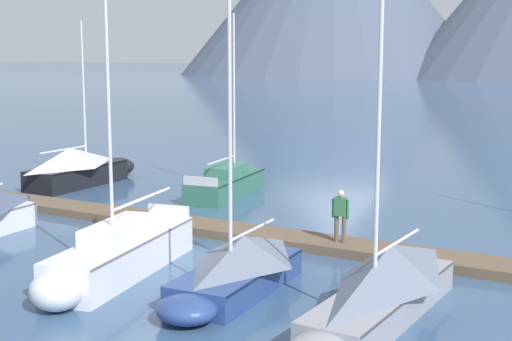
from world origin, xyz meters
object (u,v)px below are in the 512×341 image
Objects in this scene: sailboat_nearest_berth at (80,167)px; sailboat_mid_dock_starboard at (116,255)px; sailboat_outer_slip at (381,287)px; sailboat_far_berth at (235,268)px; sailboat_mid_dock_port at (229,181)px; person_on_dock at (340,213)px.

sailboat_mid_dock_starboard is at bearing -45.50° from sailboat_nearest_berth.
sailboat_outer_slip is (7.69, 0.26, 0.16)m from sailboat_mid_dock_starboard.
sailboat_nearest_berth is at bearing 134.50° from sailboat_mid_dock_starboard.
sailboat_nearest_berth is 17.91m from sailboat_far_berth.
sailboat_nearest_berth is at bearing 143.67° from sailboat_far_berth.
sailboat_nearest_berth is 21.34m from sailboat_outer_slip.
sailboat_mid_dock_port is at bearing 105.00° from sailboat_mid_dock_starboard.
sailboat_far_berth is at bearing -100.22° from person_on_dock.
sailboat_far_berth is (3.66, 0.35, 0.04)m from sailboat_mid_dock_starboard.
sailboat_far_berth is 4.03m from sailboat_outer_slip.
sailboat_nearest_berth reaches higher than person_on_dock.
sailboat_far_berth is 1.09× the size of sailboat_outer_slip.
sailboat_nearest_berth is 0.97× the size of sailboat_mid_dock_port.
person_on_dock is (4.60, 5.58, 0.60)m from sailboat_mid_dock_starboard.
sailboat_nearest_berth is at bearing 160.69° from person_on_dock.
sailboat_mid_dock_port is 12.71m from sailboat_mid_dock_starboard.
sailboat_outer_slip is at bearing -47.59° from sailboat_mid_dock_port.
sailboat_mid_dock_starboard is at bearing -178.03° from sailboat_outer_slip.
sailboat_mid_dock_port reaches higher than sailboat_outer_slip.
sailboat_mid_dock_starboard is at bearing -75.00° from sailboat_mid_dock_port.
sailboat_outer_slip is at bearing -1.27° from sailboat_far_berth.
sailboat_mid_dock_port is at bearing 132.41° from sailboat_outer_slip.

